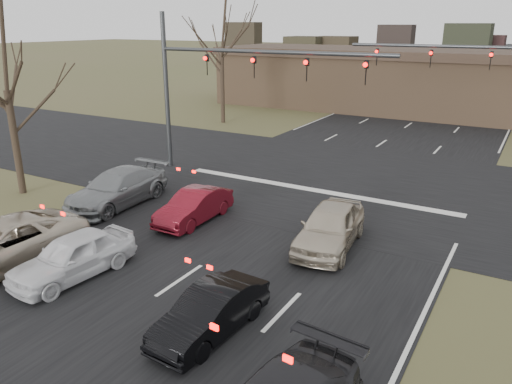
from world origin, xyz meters
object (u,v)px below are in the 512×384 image
car_white_sedan (73,256)px  car_black_hatch (210,312)px  mast_arm_far (496,70)px  car_red_ahead (194,206)px  car_grey_ahead (117,188)px  car_silver_suv (1,245)px  mast_arm_near (218,74)px  car_silver_ahead (330,227)px  building (456,83)px

car_white_sedan → car_black_hatch: size_ratio=1.11×
mast_arm_far → car_black_hatch: (-3.82, -21.73, -4.42)m
car_white_sedan → car_red_ahead: (0.49, 5.50, -0.06)m
car_white_sedan → car_grey_ahead: size_ratio=0.78×
car_silver_suv → car_black_hatch: bearing=6.9°
mast_arm_near → car_white_sedan: 12.39m
mast_arm_far → car_white_sedan: mast_arm_far is taller
car_white_sedan → mast_arm_far: bearing=72.2°
car_black_hatch → car_silver_ahead: (0.64, 6.31, 0.16)m
car_red_ahead → car_white_sedan: bearing=-95.8°
car_white_sedan → car_grey_ahead: car_grey_ahead is taller
car_white_sedan → car_silver_ahead: (6.00, 5.94, 0.07)m
building → car_grey_ahead: bearing=-105.3°
car_red_ahead → car_silver_ahead: car_silver_ahead is taller
building → mast_arm_near: size_ratio=3.50×
car_black_hatch → car_red_ahead: 7.62m
car_grey_ahead → building: bearing=72.6°
car_silver_suv → car_grey_ahead: bearing=104.0°
car_white_sedan → car_black_hatch: car_white_sedan is taller
car_silver_ahead → mast_arm_far: bearing=71.7°
car_silver_ahead → car_silver_suv: bearing=-148.6°
car_black_hatch → car_grey_ahead: (-8.86, 5.75, 0.15)m
car_black_hatch → car_red_ahead: bearing=133.3°
building → mast_arm_near: mast_arm_near is taller
car_grey_ahead → car_red_ahead: 3.99m
mast_arm_near → car_silver_ahead: 10.76m
car_black_hatch → mast_arm_far: bearing=83.6°
mast_arm_near → car_white_sedan: size_ratio=3.02×
mast_arm_far → car_black_hatch: 22.50m
car_grey_ahead → car_red_ahead: car_grey_ahead is taller
car_black_hatch → car_grey_ahead: car_grey_ahead is taller
car_white_sedan → car_red_ahead: 5.52m
mast_arm_near → car_red_ahead: (2.72, -5.87, -4.45)m
car_silver_suv → car_silver_ahead: bearing=42.5°
car_black_hatch → car_red_ahead: (-4.87, 5.86, 0.03)m
mast_arm_far → car_grey_ahead: 20.85m
car_silver_ahead → mast_arm_near: bearing=139.9°
building → car_silver_ahead: 30.50m
building → car_silver_ahead: building is taller
car_black_hatch → car_grey_ahead: bearing=150.6°
building → mast_arm_far: bearing=-74.4°
car_black_hatch → building: bearing=94.2°
building → car_red_ahead: bearing=-98.3°
mast_arm_far → car_silver_suv: size_ratio=2.06×
mast_arm_far → car_white_sedan: (-9.18, -21.37, -4.33)m
car_red_ahead → car_silver_ahead: bearing=3.9°
building → car_red_ahead: 31.26m
car_white_sedan → building: bearing=87.6°
car_grey_ahead → car_red_ahead: (3.99, 0.11, -0.12)m
car_black_hatch → car_silver_ahead: bearing=87.8°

